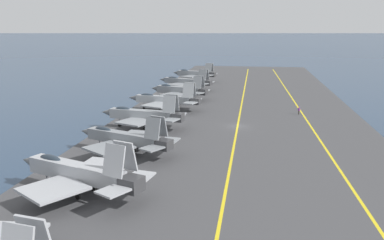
{
  "coord_description": "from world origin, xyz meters",
  "views": [
    {
      "loc": [
        -73.7,
        -2.78,
        18.66
      ],
      "look_at": [
        -6.94,
        7.52,
        2.9
      ],
      "focal_mm": 38.0,
      "sensor_mm": 36.0,
      "label": 1
    }
  ],
  "objects": [
    {
      "name": "parked_jet_fifth",
      "position": [
        12.12,
        16.4,
        2.79
      ],
      "size": [
        14.33,
        16.77,
        6.36
      ],
      "color": "#93999E",
      "rests_on": "carrier_deck"
    },
    {
      "name": "ground_plane",
      "position": [
        0.0,
        0.0,
        0.0
      ],
      "size": [
        2000.0,
        2000.0,
        0.0
      ],
      "primitive_type": "plane",
      "color": "navy"
    },
    {
      "name": "parked_jet_fourth",
      "position": [
        -4.51,
        16.83,
        2.97
      ],
      "size": [
        12.62,
        16.08,
        6.51
      ],
      "color": "gray",
      "rests_on": "carrier_deck"
    },
    {
      "name": "parked_jet_third",
      "position": [
        -19.18,
        15.44,
        2.73
      ],
      "size": [
        13.36,
        16.35,
        6.12
      ],
      "color": "gray",
      "rests_on": "carrier_deck"
    },
    {
      "name": "deck_stripe_centerline",
      "position": [
        0.0,
        0.0,
        0.4
      ],
      "size": [
        205.24,
        0.36,
        0.01
      ],
      "primitive_type": "cube",
      "color": "yellow",
      "rests_on": "carrier_deck"
    },
    {
      "name": "parked_jet_second",
      "position": [
        -33.95,
        15.96,
        2.94
      ],
      "size": [
        14.09,
        17.28,
        6.71
      ],
      "color": "#A8AAAF",
      "rests_on": "carrier_deck"
    },
    {
      "name": "carrier_deck",
      "position": [
        0.0,
        0.0,
        0.2
      ],
      "size": [
        228.05,
        49.12,
        0.4
      ],
      "primitive_type": "cube",
      "color": "#424244",
      "rests_on": "ground"
    },
    {
      "name": "deck_stripe_foul_line",
      "position": [
        0.0,
        -13.51,
        0.4
      ],
      "size": [
        205.16,
        6.41,
        0.01
      ],
      "primitive_type": "cube",
      "rotation": [
        0.0,
        0.0,
        0.03
      ],
      "color": "yellow",
      "rests_on": "carrier_deck"
    },
    {
      "name": "crew_purple_vest",
      "position": [
        12.16,
        -12.28,
        1.31
      ],
      "size": [
        0.45,
        0.46,
        1.66
      ],
      "color": "#383328",
      "rests_on": "carrier_deck"
    },
    {
      "name": "parked_jet_seventh",
      "position": [
        41.78,
        16.8,
        2.84
      ],
      "size": [
        13.32,
        17.2,
        6.24
      ],
      "color": "gray",
      "rests_on": "carrier_deck"
    },
    {
      "name": "parked_jet_eighth",
      "position": [
        59.35,
        16.83,
        3.07
      ],
      "size": [
        12.65,
        15.27,
        6.25
      ],
      "color": "gray",
      "rests_on": "carrier_deck"
    },
    {
      "name": "parked_jet_sixth",
      "position": [
        26.19,
        15.81,
        2.72
      ],
      "size": [
        12.99,
        15.68,
        6.17
      ],
      "color": "gray",
      "rests_on": "carrier_deck"
    }
  ]
}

